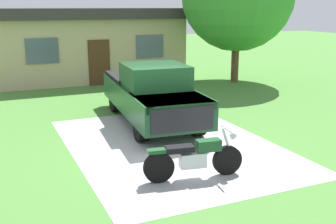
% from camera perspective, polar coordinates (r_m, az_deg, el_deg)
% --- Properties ---
extents(ground_plane, '(80.00, 80.00, 0.00)m').
position_cam_1_polar(ground_plane, '(11.10, 0.38, -4.53)').
color(ground_plane, '#497F35').
extents(driveway_pad, '(5.17, 7.10, 0.01)m').
position_cam_1_polar(driveway_pad, '(11.10, 0.38, -4.52)').
color(driveway_pad, '#AAAAAA').
rests_on(driveway_pad, ground).
extents(motorcycle, '(2.21, 0.70, 1.09)m').
position_cam_1_polar(motorcycle, '(8.87, 3.69, -6.28)').
color(motorcycle, black).
rests_on(motorcycle, ground).
extents(pickup_truck, '(2.49, 5.77, 1.90)m').
position_cam_1_polar(pickup_truck, '(13.08, -2.38, 2.72)').
color(pickup_truck, black).
rests_on(pickup_truck, ground).
extents(neighbor_house, '(9.60, 5.60, 3.50)m').
position_cam_1_polar(neighbor_house, '(21.92, -11.23, 9.40)').
color(neighbor_house, tan).
rests_on(neighbor_house, ground).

